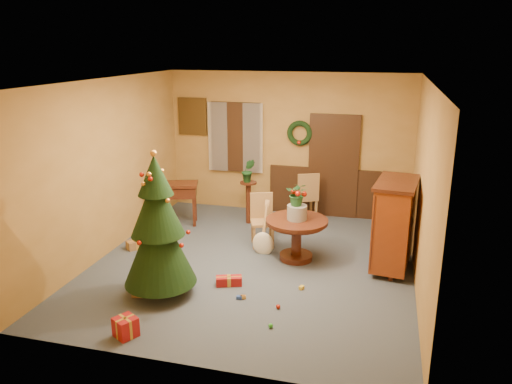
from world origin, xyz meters
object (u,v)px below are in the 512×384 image
(chair_near, at_px, (262,218))
(christmas_tree, at_px, (158,228))
(dining_table, at_px, (297,231))
(sideboard, at_px, (394,223))
(writing_desk, at_px, (174,193))

(chair_near, relative_size, christmas_tree, 0.44)
(christmas_tree, bearing_deg, dining_table, 45.31)
(sideboard, bearing_deg, writing_desk, 166.21)
(chair_near, bearing_deg, writing_desk, 163.84)
(writing_desk, relative_size, sideboard, 0.72)
(christmas_tree, bearing_deg, writing_desk, 109.92)
(chair_near, xyz_separation_m, writing_desk, (-1.92, 0.56, 0.14))
(dining_table, relative_size, christmas_tree, 0.49)
(sideboard, bearing_deg, dining_table, -178.34)
(dining_table, bearing_deg, writing_desk, 158.02)
(dining_table, bearing_deg, christmas_tree, -134.69)
(dining_table, height_order, writing_desk, writing_desk)
(christmas_tree, xyz_separation_m, writing_desk, (-0.98, 2.72, -0.36))
(writing_desk, distance_m, sideboard, 4.26)
(chair_near, bearing_deg, dining_table, -35.46)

